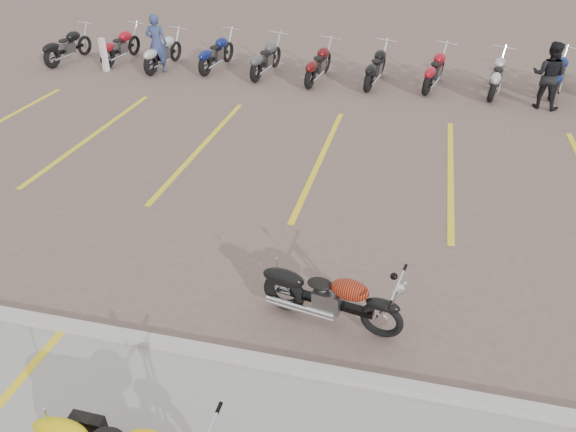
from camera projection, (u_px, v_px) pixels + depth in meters
name	position (u px, v px, depth m)	size (l,w,h in m)	color
ground	(271.00, 267.00, 8.65)	(100.00, 100.00, 0.00)	#715A50
curb	(229.00, 356.00, 6.96)	(60.00, 0.18, 0.12)	#ADAAA3
parking_stripes	(321.00, 159.00, 11.98)	(38.00, 5.50, 0.01)	yellow
flame_cruiser	(329.00, 297.00, 7.39)	(1.95, 0.48, 0.81)	black
person_a	(157.00, 43.00, 16.94)	(0.63, 0.41, 1.73)	navy
person_b	(549.00, 75.00, 14.24)	(0.83, 0.64, 1.70)	black
bollard	(104.00, 55.00, 17.20)	(0.15, 0.15, 1.00)	silver
bg_bike_row	(347.00, 62.00, 16.36)	(19.07, 2.07, 1.10)	black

